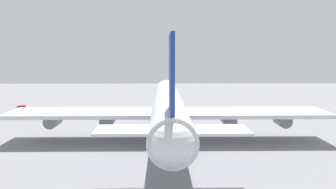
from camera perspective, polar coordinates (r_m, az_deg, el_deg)
name	(u,v)px	position (r m, az deg, el deg)	size (l,w,h in m)	color
ground_plane	(168,137)	(74.86, 0.00, -6.46)	(281.79, 281.79, 0.00)	gray
cargo_airplane	(168,107)	(73.29, 0.01, -1.88)	(70.45, 60.01, 18.83)	silver
pushback_tractor	(22,110)	(109.84, -21.39, -2.24)	(4.15, 3.86, 2.40)	#B21E19
safety_cone_nose	(153,111)	(105.99, -2.34, -2.55)	(0.56, 0.56, 0.80)	orange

